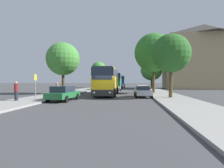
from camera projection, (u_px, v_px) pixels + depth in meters
ground_plane at (108, 98)px, 19.47m from camera, size 300.00×300.00×0.00m
sidewalk_left at (48, 97)px, 20.26m from camera, size 4.00×120.00×0.15m
sidewalk_right at (172, 98)px, 18.68m from camera, size 4.00×120.00×0.15m
building_right_background at (204, 57)px, 43.27m from camera, size 18.47×10.54×16.00m
bus_front at (107, 81)px, 24.07m from camera, size 2.96×10.73×3.56m
bus_middle at (116, 81)px, 38.87m from camera, size 2.93×10.90×3.50m
bus_rear at (120, 81)px, 54.11m from camera, size 2.95×10.88×3.40m
parked_car_left_curb at (63, 93)px, 16.94m from camera, size 2.16×4.41×1.44m
parked_car_right_near at (143, 91)px, 20.82m from camera, size 2.04×4.15×1.32m
bus_stop_sign at (35, 83)px, 17.38m from camera, size 0.08×0.45×2.49m
pedestrian_waiting_near at (16, 91)px, 15.80m from camera, size 0.36×0.36×1.74m
pedestrian_waiting_far at (57, 89)px, 21.69m from camera, size 0.36×0.36×1.62m
tree_left_near at (63, 59)px, 25.88m from camera, size 4.87×4.87×7.49m
tree_left_far at (99, 69)px, 52.43m from camera, size 4.41×4.41×7.57m
tree_right_near at (171, 54)px, 18.94m from camera, size 4.18×4.18×6.88m
tree_right_mid at (154, 53)px, 26.53m from camera, size 5.84×5.84×9.02m
tree_right_far at (151, 70)px, 46.50m from camera, size 5.76×5.76×7.67m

